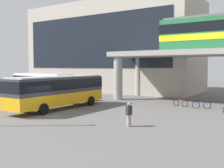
{
  "coord_description": "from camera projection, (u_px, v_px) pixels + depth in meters",
  "views": [
    {
      "loc": [
        17.86,
        -15.81,
        4.13
      ],
      "look_at": [
        1.65,
        9.45,
        2.2
      ],
      "focal_mm": 43.5,
      "sensor_mm": 36.0,
      "label": 1
    }
  ],
  "objects": [
    {
      "name": "ground_plane",
      "position": [
        103.0,
        102.0,
        31.57
      ],
      "size": [
        120.0,
        120.0,
        0.0
      ],
      "primitive_type": "plane",
      "color": "#605E5B"
    },
    {
      "name": "bicycle_blue",
      "position": [
        202.0,
        105.0,
        26.7
      ],
      "size": [
        1.71,
        0.64,
        1.04
      ],
      "color": "black",
      "rests_on": "ground_plane"
    },
    {
      "name": "bus_secondary",
      "position": [
        42.0,
        83.0,
        35.63
      ],
      "size": [
        11.32,
        4.61,
        3.22
      ],
      "color": "#1E4CB2",
      "rests_on": "ground_plane"
    },
    {
      "name": "bicycle_red",
      "position": [
        180.0,
        103.0,
        28.2
      ],
      "size": [
        1.75,
        0.52,
        1.04
      ],
      "color": "black",
      "rests_on": "ground_plane"
    },
    {
      "name": "pedestrian_walking_across",
      "position": [
        129.0,
        115.0,
        18.68
      ],
      "size": [
        0.36,
        0.46,
        1.66
      ],
      "color": "gray",
      "rests_on": "ground_plane"
    },
    {
      "name": "station_building",
      "position": [
        113.0,
        49.0,
        47.93
      ],
      "size": [
        29.48,
        12.95,
        14.65
      ],
      "color": "#B2A899",
      "rests_on": "ground_plane"
    },
    {
      "name": "bus_main",
      "position": [
        58.0,
        89.0,
        26.32
      ],
      "size": [
        2.86,
        11.07,
        3.22
      ],
      "color": "orange",
      "rests_on": "ground_plane"
    }
  ]
}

